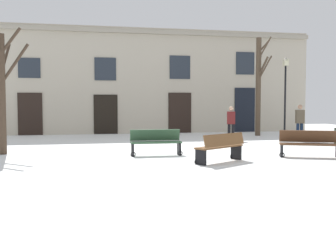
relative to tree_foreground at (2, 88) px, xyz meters
name	(u,v)px	position (x,y,z in m)	size (l,w,h in m)	color
ground_plane	(178,153)	(6.02, -0.82, -2.27)	(32.97, 32.97, 0.00)	white
building_facade	(142,80)	(6.03, 8.57, 0.80)	(20.60, 0.60, 6.06)	#BCB29E
tree_foreground	(2,88)	(0.00, 0.00, 0.00)	(1.08, 2.56, 4.37)	#423326
tree_right_of_center	(259,84)	(11.91, 5.55, 0.49)	(0.90, 1.49, 5.23)	#4C3D2D
streetlamp	(285,88)	(13.31, 5.28, 0.26)	(0.30, 0.30, 4.17)	black
bench_by_litter_bin	(156,142)	(5.11, -1.36, -1.82)	(1.75, 0.53, 0.87)	#2D4C33
bench_facing_shops	(309,143)	(9.95, -2.81, -1.83)	(1.93, 1.20, 0.87)	#51331E
bench_near_lamp	(221,147)	(6.74, -3.31, -1.81)	(1.76, 1.34, 0.87)	brown
person_crossing_plaza	(231,122)	(9.51, 3.25, -1.40)	(0.43, 0.35, 1.60)	black
person_by_shop_door	(300,121)	(12.62, 2.49, -1.34)	(0.41, 0.27, 1.69)	black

